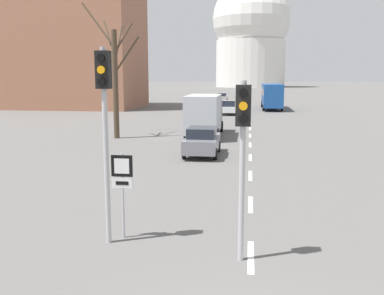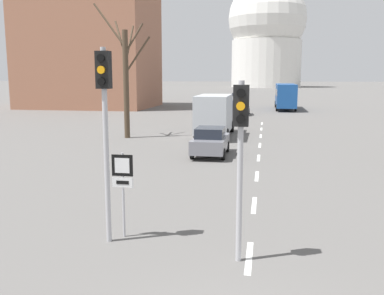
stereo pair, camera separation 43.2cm
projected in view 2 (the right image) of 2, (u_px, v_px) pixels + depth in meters
The scene contains 19 objects.
lane_stripe_0 at pixel (249, 257), 10.71m from camera, with size 0.16×2.00×0.01m, color silver.
lane_stripe_1 at pixel (254, 205), 15.09m from camera, with size 0.16×2.00×0.01m, color silver.
lane_stripe_2 at pixel (257, 176), 19.46m from camera, with size 0.16×2.00×0.01m, color silver.
lane_stripe_3 at pixel (259, 158), 23.84m from camera, with size 0.16×2.00×0.01m, color silver.
lane_stripe_4 at pixel (260, 145), 28.21m from camera, with size 0.16×2.00×0.01m, color silver.
lane_stripe_5 at pixel (261, 136), 32.59m from camera, with size 0.16×2.00×0.01m, color silver.
lane_stripe_6 at pixel (261, 129), 36.96m from camera, with size 0.16×2.00×0.01m, color silver.
lane_stripe_7 at pixel (262, 123), 41.33m from camera, with size 0.16×2.00×0.01m, color silver.
traffic_signal_near_left at pixel (105, 109), 11.19m from camera, with size 0.36×0.34×5.23m.
traffic_signal_centre_tall at pixel (241, 137), 10.03m from camera, with size 0.36×0.34×4.39m.
route_sign_post at pixel (123, 180), 11.84m from camera, with size 0.60×0.08×2.41m.
sedan_near_left at pixel (211, 141), 24.46m from camera, with size 1.90×4.17×1.64m.
sedan_near_right at pixel (241, 108), 50.57m from camera, with size 1.90×4.07×1.70m.
sedan_mid_centre at pixel (236, 97), 75.92m from camera, with size 1.75×3.85×1.62m.
city_bus at pixel (285, 95), 58.68m from camera, with size 2.66×10.80×3.48m.
delivery_truck at pixel (215, 114), 32.23m from camera, with size 2.44×7.20×3.14m.
bare_tree_left_near at pixel (126, 75), 31.09m from camera, with size 4.31×2.50×9.82m.
capitol_dome at pixel (267, 33), 182.30m from camera, with size 32.97×32.97×46.57m.
apartment_block_left at pixel (89, 18), 61.73m from camera, with size 18.00×14.00×25.66m, color #9E664C.
Camera 2 is at (0.30, -5.76, 4.48)m, focal length 40.00 mm.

